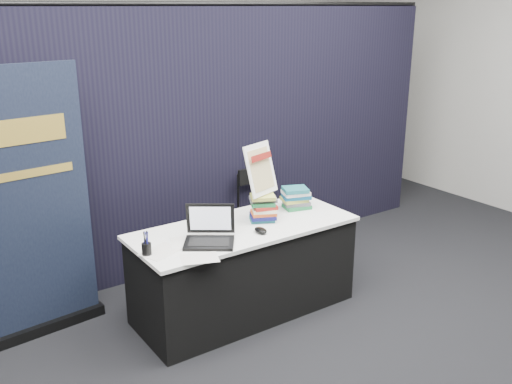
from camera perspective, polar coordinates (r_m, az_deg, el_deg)
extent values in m
plane|color=black|center=(4.45, 2.88, -14.59)|extent=(8.00, 8.00, 0.00)
cube|color=#A3A09A|center=(7.35, -16.62, 12.32)|extent=(8.00, 0.02, 3.50)
cube|color=black|center=(5.24, -7.61, 4.70)|extent=(6.00, 0.08, 2.40)
cube|color=black|center=(4.67, -1.19, -7.86)|extent=(1.76, 0.71, 0.72)
cube|color=silver|center=(4.51, -1.22, -3.58)|extent=(1.80, 0.75, 0.03)
cube|color=black|center=(4.18, -4.71, -5.12)|extent=(0.44, 0.41, 0.02)
cube|color=black|center=(4.23, -5.62, -2.87)|extent=(0.33, 0.26, 0.25)
cube|color=silver|center=(4.22, -5.57, -2.90)|extent=(0.28, 0.21, 0.20)
ellipsoid|color=black|center=(4.37, 0.47, -3.86)|extent=(0.09, 0.13, 0.04)
cube|color=silver|center=(4.10, -9.49, -5.88)|extent=(0.33, 0.28, 0.00)
cube|color=silver|center=(3.97, -5.67, -6.61)|extent=(0.31, 0.26, 0.00)
cube|color=silver|center=(4.24, -6.29, -4.96)|extent=(0.39, 0.33, 0.00)
cylinder|color=black|center=(4.06, -10.89, -5.62)|extent=(0.09, 0.09, 0.09)
cube|color=#1B6068|center=(4.61, 0.67, -2.69)|extent=(0.24, 0.22, 0.03)
cube|color=#121350|center=(4.61, 0.67, -2.38)|extent=(0.24, 0.22, 0.03)
cube|color=#E95A21|center=(4.60, 0.68, -2.06)|extent=(0.24, 0.22, 0.03)
cube|color=#F8FACC|center=(4.59, 0.68, -1.74)|extent=(0.24, 0.22, 0.03)
cube|color=#A8241B|center=(4.58, 0.68, -1.42)|extent=(0.24, 0.22, 0.03)
cube|color=#1D6E3B|center=(4.57, 0.68, -1.10)|extent=(0.24, 0.22, 0.03)
cube|color=#57565C|center=(4.56, 0.68, -0.78)|extent=(0.24, 0.22, 0.03)
cube|color=#ADAE45|center=(4.55, 0.68, -0.45)|extent=(0.24, 0.22, 0.03)
cube|color=#1D6E3B|center=(4.90, 3.95, -1.44)|extent=(0.26, 0.23, 0.03)
cube|color=#57565C|center=(4.89, 3.96, -1.09)|extent=(0.26, 0.23, 0.03)
cube|color=#ADAE45|center=(4.88, 3.96, -0.75)|extent=(0.26, 0.23, 0.03)
cube|color=navy|center=(4.87, 3.97, -0.40)|extent=(0.26, 0.23, 0.03)
cube|color=white|center=(4.86, 3.98, -0.05)|extent=(0.26, 0.23, 0.03)
cube|color=#1B6068|center=(4.85, 3.99, 0.30)|extent=(0.26, 0.23, 0.03)
cube|color=black|center=(4.53, 0.79, -0.15)|extent=(0.20, 0.08, 0.01)
cylinder|color=black|center=(4.52, -0.68, 1.37)|extent=(0.04, 0.10, 0.30)
cylinder|color=black|center=(4.61, 1.02, 1.70)|extent=(0.04, 0.10, 0.30)
cube|color=white|center=(4.51, 0.46, 2.30)|extent=(0.33, 0.21, 0.40)
cube|color=#CCBA7F|center=(4.50, 0.52, 2.28)|extent=(0.26, 0.16, 0.32)
cube|color=maroon|center=(4.47, 0.54, 3.54)|extent=(0.24, 0.09, 0.05)
cube|color=black|center=(4.82, -19.86, -12.43)|extent=(0.87, 0.18, 0.08)
cube|color=black|center=(4.44, -21.27, -1.34)|extent=(0.81, 0.11, 2.04)
cube|color=gold|center=(4.28, -22.06, 5.68)|extent=(0.56, 0.06, 0.18)
cube|color=gold|center=(4.35, -21.59, 1.76)|extent=(0.61, 0.06, 0.06)
cylinder|color=black|center=(5.38, 0.52, -5.81)|extent=(0.02, 0.02, 0.44)
cylinder|color=black|center=(5.60, 3.81, -4.87)|extent=(0.02, 0.02, 0.44)
cylinder|color=black|center=(5.68, -1.75, -4.49)|extent=(0.02, 0.02, 0.44)
cylinder|color=black|center=(5.89, 1.45, -3.65)|extent=(0.02, 0.02, 0.44)
cube|color=black|center=(5.54, 1.02, -2.41)|extent=(0.44, 0.44, 0.04)
cube|color=black|center=(5.58, -0.12, 1.74)|extent=(0.39, 0.06, 0.16)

